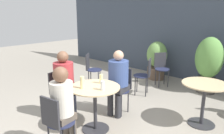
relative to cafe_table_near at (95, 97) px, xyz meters
The scene contains 18 objects.
ground_plane 0.59m from the cafe_table_near, 152.88° to the right, with size 20.00×20.00×0.00m, color gray.
storefront_wall 3.79m from the cafe_table_near, 92.36° to the left, with size 10.00×0.06×3.00m.
cafe_table_near is the anchor object (origin of this frame).
cafe_table_far 1.85m from the cafe_table_near, 48.85° to the left, with size 0.76×0.76×0.75m.
bistro_chair_0 0.82m from the cafe_table_near, 99.23° to the left, with size 0.38×0.40×0.86m.
bistro_chair_1 0.82m from the cafe_table_near, behind, with size 0.40×0.38×0.86m.
bistro_chair_2 0.82m from the cafe_table_near, 80.77° to the right, with size 0.38×0.40×0.86m.
bistro_chair_3 1.89m from the cafe_table_near, 99.73° to the left, with size 0.43×0.42×0.86m.
bistro_chair_4 2.75m from the cafe_table_near, 98.85° to the left, with size 0.44×0.43×0.86m.
bistro_chair_6 2.14m from the cafe_table_near, 140.61° to the left, with size 0.44×0.43×0.86m.
seated_person_0 0.70m from the cafe_table_near, 99.23° to the left, with size 0.37×0.41×1.24m.
seated_person_1 0.71m from the cafe_table_near, behind, with size 0.38×0.35×1.26m.
seated_person_2 0.71m from the cafe_table_near, 80.77° to the right, with size 0.31×0.33×1.23m.
beer_glass_0 0.32m from the cafe_table_near, ahead, with size 0.06×0.06×0.15m.
beer_glass_1 0.33m from the cafe_table_near, 104.93° to the left, with size 0.06×0.06×0.15m.
beer_glass_2 0.34m from the cafe_table_near, 114.67° to the right, with size 0.06×0.06×0.19m.
potted_plant_0 3.26m from the cafe_table_near, 104.87° to the left, with size 0.58×0.58×1.09m.
potted_plant_1 3.10m from the cafe_table_near, 77.62° to the left, with size 0.63×0.63×1.35m.
Camera 1 is at (2.62, -2.12, 1.92)m, focal length 35.00 mm.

